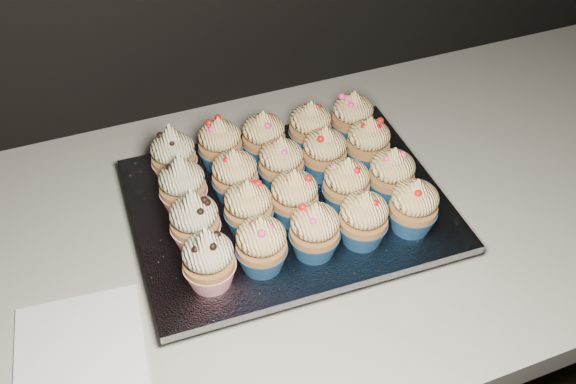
# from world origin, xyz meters

# --- Properties ---
(worktop) EXTENTS (2.44, 0.64, 0.04)m
(worktop) POSITION_xyz_m (0.00, 1.70, 0.88)
(worktop) COLOR beige
(worktop) RESTS_ON cabinet
(napkin) EXTENTS (0.16, 0.16, 0.00)m
(napkin) POSITION_xyz_m (-0.27, 1.59, 0.90)
(napkin) COLOR white
(napkin) RESTS_ON worktop
(baking_tray) EXTENTS (0.39, 0.31, 0.02)m
(baking_tray) POSITION_xyz_m (0.03, 1.70, 0.91)
(baking_tray) COLOR black
(baking_tray) RESTS_ON worktop
(foil_lining) EXTENTS (0.43, 0.34, 0.01)m
(foil_lining) POSITION_xyz_m (0.03, 1.70, 0.93)
(foil_lining) COLOR silver
(foil_lining) RESTS_ON baking_tray
(cupcake_0) EXTENTS (0.06, 0.06, 0.10)m
(cupcake_0) POSITION_xyz_m (-0.10, 1.60, 0.97)
(cupcake_0) COLOR red
(cupcake_0) RESTS_ON foil_lining
(cupcake_1) EXTENTS (0.06, 0.06, 0.08)m
(cupcake_1) POSITION_xyz_m (-0.04, 1.60, 0.97)
(cupcake_1) COLOR navy
(cupcake_1) RESTS_ON foil_lining
(cupcake_2) EXTENTS (0.06, 0.06, 0.08)m
(cupcake_2) POSITION_xyz_m (0.03, 1.60, 0.97)
(cupcake_2) COLOR navy
(cupcake_2) RESTS_ON foil_lining
(cupcake_3) EXTENTS (0.06, 0.06, 0.08)m
(cupcake_3) POSITION_xyz_m (0.09, 1.60, 0.97)
(cupcake_3) COLOR navy
(cupcake_3) RESTS_ON foil_lining
(cupcake_4) EXTENTS (0.06, 0.06, 0.08)m
(cupcake_4) POSITION_xyz_m (0.16, 1.59, 0.97)
(cupcake_4) COLOR navy
(cupcake_4) RESTS_ON foil_lining
(cupcake_5) EXTENTS (0.06, 0.06, 0.10)m
(cupcake_5) POSITION_xyz_m (-0.10, 1.67, 0.97)
(cupcake_5) COLOR red
(cupcake_5) RESTS_ON foil_lining
(cupcake_6) EXTENTS (0.06, 0.06, 0.08)m
(cupcake_6) POSITION_xyz_m (-0.03, 1.67, 0.97)
(cupcake_6) COLOR navy
(cupcake_6) RESTS_ON foil_lining
(cupcake_7) EXTENTS (0.06, 0.06, 0.08)m
(cupcake_7) POSITION_xyz_m (0.03, 1.67, 0.97)
(cupcake_7) COLOR navy
(cupcake_7) RESTS_ON foil_lining
(cupcake_8) EXTENTS (0.06, 0.06, 0.08)m
(cupcake_8) POSITION_xyz_m (0.10, 1.66, 0.97)
(cupcake_8) COLOR navy
(cupcake_8) RESTS_ON foil_lining
(cupcake_9) EXTENTS (0.06, 0.06, 0.08)m
(cupcake_9) POSITION_xyz_m (0.17, 1.66, 0.97)
(cupcake_9) COLOR navy
(cupcake_9) RESTS_ON foil_lining
(cupcake_10) EXTENTS (0.06, 0.06, 0.10)m
(cupcake_10) POSITION_xyz_m (-0.10, 1.74, 0.97)
(cupcake_10) COLOR red
(cupcake_10) RESTS_ON foil_lining
(cupcake_11) EXTENTS (0.06, 0.06, 0.08)m
(cupcake_11) POSITION_xyz_m (-0.03, 1.73, 0.97)
(cupcake_11) COLOR navy
(cupcake_11) RESTS_ON foil_lining
(cupcake_12) EXTENTS (0.06, 0.06, 0.08)m
(cupcake_12) POSITION_xyz_m (0.04, 1.73, 0.97)
(cupcake_12) COLOR navy
(cupcake_12) RESTS_ON foil_lining
(cupcake_13) EXTENTS (0.06, 0.06, 0.08)m
(cupcake_13) POSITION_xyz_m (0.10, 1.73, 0.97)
(cupcake_13) COLOR navy
(cupcake_13) RESTS_ON foil_lining
(cupcake_14) EXTENTS (0.06, 0.06, 0.08)m
(cupcake_14) POSITION_xyz_m (0.17, 1.73, 0.97)
(cupcake_14) COLOR navy
(cupcake_14) RESTS_ON foil_lining
(cupcake_15) EXTENTS (0.06, 0.06, 0.10)m
(cupcake_15) POSITION_xyz_m (-0.10, 1.80, 0.97)
(cupcake_15) COLOR red
(cupcake_15) RESTS_ON foil_lining
(cupcake_16) EXTENTS (0.06, 0.06, 0.08)m
(cupcake_16) POSITION_xyz_m (-0.03, 1.80, 0.97)
(cupcake_16) COLOR navy
(cupcake_16) RESTS_ON foil_lining
(cupcake_17) EXTENTS (0.06, 0.06, 0.08)m
(cupcake_17) POSITION_xyz_m (0.03, 1.80, 0.97)
(cupcake_17) COLOR navy
(cupcake_17) RESTS_ON foil_lining
(cupcake_18) EXTENTS (0.06, 0.06, 0.08)m
(cupcake_18) POSITION_xyz_m (0.11, 1.79, 0.97)
(cupcake_18) COLOR navy
(cupcake_18) RESTS_ON foil_lining
(cupcake_19) EXTENTS (0.06, 0.06, 0.08)m
(cupcake_19) POSITION_xyz_m (0.17, 1.79, 0.97)
(cupcake_19) COLOR navy
(cupcake_19) RESTS_ON foil_lining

